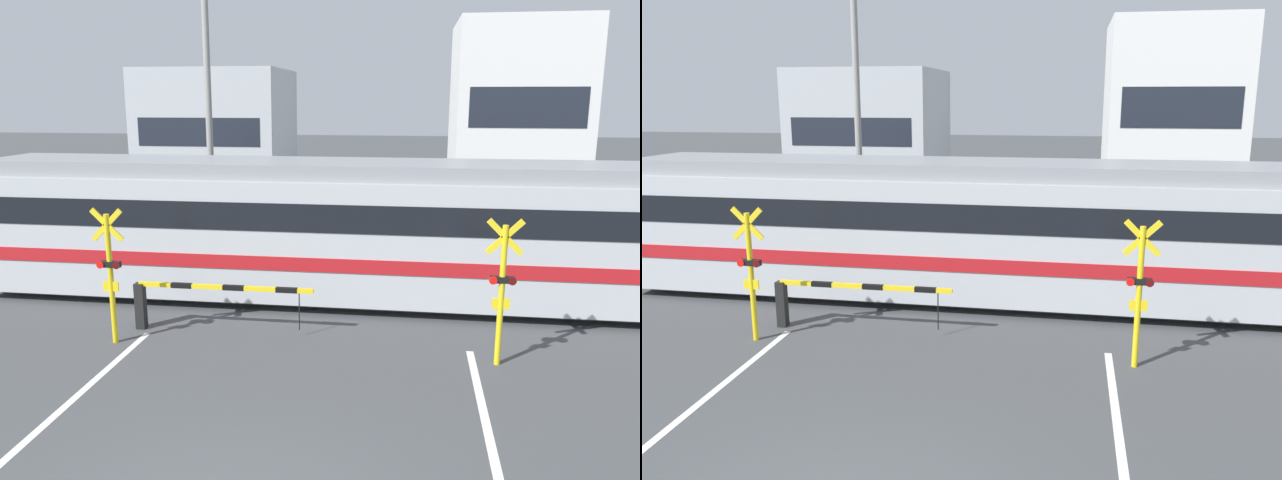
{
  "view_description": "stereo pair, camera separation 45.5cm",
  "coord_description": "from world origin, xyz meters",
  "views": [
    {
      "loc": [
        2.08,
        -5.61,
        4.9
      ],
      "look_at": [
        0.0,
        8.74,
        1.6
      ],
      "focal_mm": 35.0,
      "sensor_mm": 36.0,
      "label": 1
    },
    {
      "loc": [
        2.53,
        -5.54,
        4.9
      ],
      "look_at": [
        0.0,
        8.74,
        1.6
      ],
      "focal_mm": 35.0,
      "sensor_mm": 36.0,
      "label": 2
    }
  ],
  "objects": [
    {
      "name": "rail_track_near",
      "position": [
        0.0,
        8.47,
        0.04
      ],
      "size": [
        50.0,
        0.1,
        0.08
      ],
      "color": "#5B564C",
      "rests_on": "ground_plane"
    },
    {
      "name": "rail_track_far",
      "position": [
        0.0,
        9.91,
        0.04
      ],
      "size": [
        50.0,
        0.1,
        0.08
      ],
      "color": "#5B564C",
      "rests_on": "ground_plane"
    },
    {
      "name": "commuter_train",
      "position": [
        2.09,
        9.19,
        1.84
      ],
      "size": [
        21.04,
        2.74,
        3.44
      ],
      "color": "#B7BCC1",
      "rests_on": "ground_plane"
    },
    {
      "name": "crossing_barrier_near",
      "position": [
        -2.57,
        6.55,
        0.77
      ],
      "size": [
        3.9,
        0.2,
        1.06
      ],
      "color": "black",
      "rests_on": "ground_plane"
    },
    {
      "name": "crossing_barrier_far",
      "position": [
        2.57,
        12.12,
        0.77
      ],
      "size": [
        3.9,
        0.2,
        1.06
      ],
      "color": "black",
      "rests_on": "ground_plane"
    },
    {
      "name": "crossing_signal_left",
      "position": [
        -3.81,
        5.71,
        1.54
      ],
      "size": [
        0.68,
        0.15,
        2.8
      ],
      "color": "yellow",
      "rests_on": "ground_plane"
    },
    {
      "name": "crossing_signal_right",
      "position": [
        3.81,
        5.71,
        1.54
      ],
      "size": [
        0.68,
        0.15,
        2.8
      ],
      "color": "yellow",
      "rests_on": "ground_plane"
    },
    {
      "name": "pedestrian",
      "position": [
        0.35,
        15.55,
        0.95
      ],
      "size": [
        0.38,
        0.22,
        1.65
      ],
      "color": "#23232D",
      "rests_on": "ground_plane"
    },
    {
      "name": "building_left_of_street",
      "position": [
        -7.3,
        24.46,
        3.13
      ],
      "size": [
        6.68,
        6.2,
        6.26
      ],
      "color": "#B2B7BC",
      "rests_on": "ground_plane"
    },
    {
      "name": "building_right_of_street",
      "position": [
        6.78,
        24.46,
        4.13
      ],
      "size": [
        5.62,
        6.2,
        8.26
      ],
      "color": "white",
      "rests_on": "ground_plane"
    },
    {
      "name": "utility_pole_streetside",
      "position": [
        -4.56,
        14.62,
        4.29
      ],
      "size": [
        0.22,
        0.22,
        8.58
      ],
      "color": "gray",
      "rests_on": "ground_plane"
    }
  ]
}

